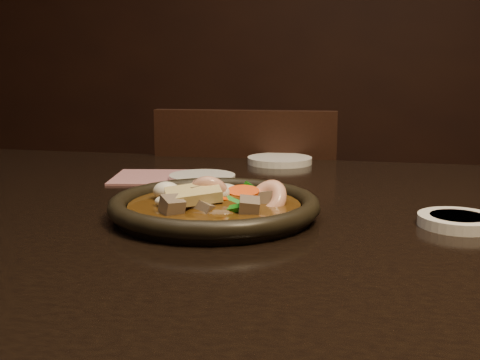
# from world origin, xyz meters

# --- Properties ---
(table) EXTENTS (1.60, 0.90, 0.75)m
(table) POSITION_xyz_m (0.00, 0.00, 0.67)
(table) COLOR black
(table) RESTS_ON floor
(chair) EXTENTS (0.43, 0.43, 0.85)m
(chair) POSITION_xyz_m (-0.16, 0.57, 0.46)
(chair) COLOR black
(chair) RESTS_ON floor
(plate) EXTENTS (0.27, 0.27, 0.03)m
(plate) POSITION_xyz_m (-0.09, -0.05, 0.76)
(plate) COLOR black
(plate) RESTS_ON table
(stirfry) EXTENTS (0.19, 0.14, 0.06)m
(stirfry) POSITION_xyz_m (-0.09, -0.05, 0.77)
(stirfry) COLOR #3E250B
(stirfry) RESTS_ON plate
(soy_dish) EXTENTS (0.10, 0.10, 0.01)m
(soy_dish) POSITION_xyz_m (0.21, -0.03, 0.76)
(soy_dish) COLOR white
(soy_dish) RESTS_ON table
(saucer_left) EXTENTS (0.13, 0.13, 0.01)m
(saucer_left) POSITION_xyz_m (-0.07, 0.39, 0.76)
(saucer_left) COLOR white
(saucer_left) RESTS_ON table
(saucer_right) EXTENTS (0.11, 0.11, 0.01)m
(saucer_right) POSITION_xyz_m (-0.17, 0.18, 0.76)
(saucer_right) COLOR white
(saucer_right) RESTS_ON table
(chopsticks) EXTENTS (0.05, 0.22, 0.01)m
(chopsticks) POSITION_xyz_m (-0.16, 0.14, 0.75)
(chopsticks) COLOR tan
(chopsticks) RESTS_ON table
(napkin) EXTENTS (0.16, 0.16, 0.00)m
(napkin) POSITION_xyz_m (-0.26, 0.19, 0.75)
(napkin) COLOR #9C6063
(napkin) RESTS_ON table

